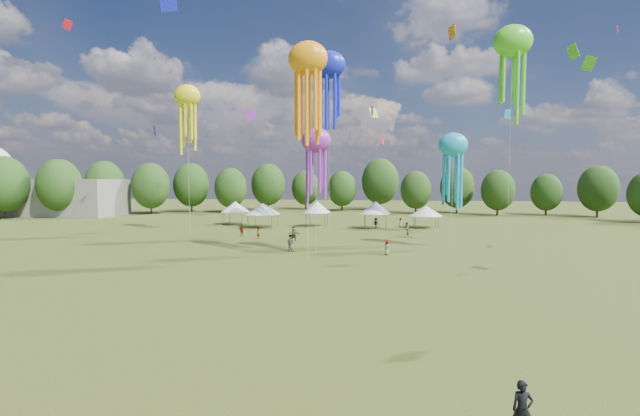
# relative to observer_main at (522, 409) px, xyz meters

# --- Properties ---
(ground) EXTENTS (300.00, 300.00, 0.00)m
(ground) POSITION_rel_observer_main_xyz_m (-9.34, 1.56, -0.88)
(ground) COLOR #384416
(ground) RESTS_ON ground
(observer_main) EXTENTS (0.66, 0.45, 1.77)m
(observer_main) POSITION_rel_observer_main_xyz_m (0.00, 0.00, 0.00)
(observer_main) COLOR black
(observer_main) RESTS_ON ground
(spectator_near) EXTENTS (1.14, 1.04, 1.90)m
(spectator_near) POSITION_rel_observer_main_xyz_m (-14.29, 33.34, 0.07)
(spectator_near) COLOR gray
(spectator_near) RESTS_ON ground
(spectators_far) EXTENTS (24.02, 28.10, 1.83)m
(spectators_far) POSITION_rel_observer_main_xyz_m (-9.31, 47.14, -0.03)
(spectators_far) COLOR gray
(spectators_far) RESTS_ON ground
(festival_tents) EXTENTS (38.07, 9.61, 4.43)m
(festival_tents) POSITION_rel_observer_main_xyz_m (-14.46, 58.36, 2.25)
(festival_tents) COLOR #47474C
(festival_tents) RESTS_ON ground
(show_kites) EXTENTS (48.80, 21.37, 27.65)m
(show_kites) POSITION_rel_observer_main_xyz_m (-6.31, 41.88, 18.08)
(show_kites) COLOR orange
(show_kites) RESTS_ON ground
(small_kites) EXTENTS (75.93, 55.85, 45.96)m
(small_kites) POSITION_rel_observer_main_xyz_m (-9.59, 46.10, 28.22)
(small_kites) COLOR orange
(small_kites) RESTS_ON ground
(treeline) EXTENTS (201.57, 95.24, 13.43)m
(treeline) POSITION_rel_observer_main_xyz_m (-13.20, 64.08, 5.66)
(treeline) COLOR #38281C
(treeline) RESTS_ON ground
(hangar) EXTENTS (40.00, 12.00, 8.00)m
(hangar) POSITION_rel_observer_main_xyz_m (-81.34, 73.56, 3.12)
(hangar) COLOR gray
(hangar) RESTS_ON ground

